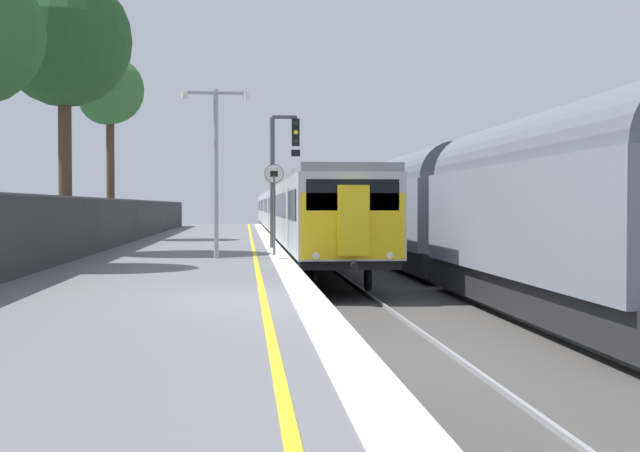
{
  "coord_description": "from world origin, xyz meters",
  "views": [
    {
      "loc": [
        -0.65,
        -13.45,
        1.54
      ],
      "look_at": [
        1.32,
        7.96,
        1.01
      ],
      "focal_mm": 45.95,
      "sensor_mm": 36.0,
      "label": 1
    }
  ],
  "objects_px": {
    "platform_lamp_mid": "(216,157)",
    "background_tree_centre": "(109,94)",
    "speed_limit_sign": "(274,198)",
    "freight_train_adjacent_track": "(416,207)",
    "background_tree_right": "(63,44)",
    "signal_gantry": "(280,165)",
    "commuter_train_at_platform": "(288,210)"
  },
  "relations": [
    {
      "from": "commuter_train_at_platform",
      "to": "background_tree_right",
      "type": "distance_m",
      "value": 27.22
    },
    {
      "from": "freight_train_adjacent_track",
      "to": "platform_lamp_mid",
      "type": "xyz_separation_m",
      "value": [
        -7.59,
        -7.73,
        1.47
      ]
    },
    {
      "from": "speed_limit_sign",
      "to": "commuter_train_at_platform",
      "type": "bearing_deg",
      "value": 86.12
    },
    {
      "from": "freight_train_adjacent_track",
      "to": "speed_limit_sign",
      "type": "distance_m",
      "value": 8.81
    },
    {
      "from": "speed_limit_sign",
      "to": "background_tree_right",
      "type": "xyz_separation_m",
      "value": [
        -6.76,
        1.95,
        4.97
      ]
    },
    {
      "from": "commuter_train_at_platform",
      "to": "background_tree_centre",
      "type": "xyz_separation_m",
      "value": [
        -8.88,
        -14.59,
        5.35
      ]
    },
    {
      "from": "background_tree_centre",
      "to": "freight_train_adjacent_track",
      "type": "bearing_deg",
      "value": -25.0
    },
    {
      "from": "speed_limit_sign",
      "to": "freight_train_adjacent_track",
      "type": "bearing_deg",
      "value": 48.34
    },
    {
      "from": "platform_lamp_mid",
      "to": "background_tree_right",
      "type": "height_order",
      "value": "background_tree_right"
    },
    {
      "from": "signal_gantry",
      "to": "speed_limit_sign",
      "type": "distance_m",
      "value": 4.73
    },
    {
      "from": "signal_gantry",
      "to": "platform_lamp_mid",
      "type": "height_order",
      "value": "platform_lamp_mid"
    },
    {
      "from": "freight_train_adjacent_track",
      "to": "background_tree_centre",
      "type": "relative_size",
      "value": 5.03
    },
    {
      "from": "commuter_train_at_platform",
      "to": "speed_limit_sign",
      "type": "height_order",
      "value": "commuter_train_at_platform"
    },
    {
      "from": "commuter_train_at_platform",
      "to": "freight_train_adjacent_track",
      "type": "distance_m",
      "value": 20.99
    },
    {
      "from": "signal_gantry",
      "to": "background_tree_right",
      "type": "xyz_separation_m",
      "value": [
        -7.14,
        -2.61,
        3.75
      ]
    },
    {
      "from": "signal_gantry",
      "to": "platform_lamp_mid",
      "type": "relative_size",
      "value": 0.98
    },
    {
      "from": "background_tree_right",
      "to": "signal_gantry",
      "type": "bearing_deg",
      "value": 20.09
    },
    {
      "from": "freight_train_adjacent_track",
      "to": "platform_lamp_mid",
      "type": "bearing_deg",
      "value": -134.48
    },
    {
      "from": "freight_train_adjacent_track",
      "to": "signal_gantry",
      "type": "xyz_separation_m",
      "value": [
        -5.47,
        -2.02,
        1.53
      ]
    },
    {
      "from": "freight_train_adjacent_track",
      "to": "signal_gantry",
      "type": "bearing_deg",
      "value": -159.74
    },
    {
      "from": "platform_lamp_mid",
      "to": "freight_train_adjacent_track",
      "type": "bearing_deg",
      "value": 45.52
    },
    {
      "from": "background_tree_right",
      "to": "background_tree_centre",
      "type": "bearing_deg",
      "value": 91.51
    },
    {
      "from": "commuter_train_at_platform",
      "to": "background_tree_centre",
      "type": "distance_m",
      "value": 17.9
    },
    {
      "from": "platform_lamp_mid",
      "to": "speed_limit_sign",
      "type": "bearing_deg",
      "value": 33.54
    },
    {
      "from": "freight_train_adjacent_track",
      "to": "background_tree_centre",
      "type": "distance_m",
      "value": 15.12
    },
    {
      "from": "speed_limit_sign",
      "to": "background_tree_centre",
      "type": "xyz_separation_m",
      "value": [
        -7.04,
        12.58,
        4.82
      ]
    },
    {
      "from": "background_tree_right",
      "to": "platform_lamp_mid",
      "type": "bearing_deg",
      "value": -31.68
    },
    {
      "from": "platform_lamp_mid",
      "to": "background_tree_centre",
      "type": "relative_size",
      "value": 0.59
    },
    {
      "from": "commuter_train_at_platform",
      "to": "signal_gantry",
      "type": "relative_size",
      "value": 13.27
    },
    {
      "from": "freight_train_adjacent_track",
      "to": "signal_gantry",
      "type": "height_order",
      "value": "signal_gantry"
    },
    {
      "from": "speed_limit_sign",
      "to": "platform_lamp_mid",
      "type": "height_order",
      "value": "platform_lamp_mid"
    },
    {
      "from": "platform_lamp_mid",
      "to": "background_tree_centre",
      "type": "bearing_deg",
      "value": 111.1
    }
  ]
}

